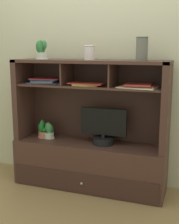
% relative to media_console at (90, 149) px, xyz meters
% --- Properties ---
extents(floor_plane, '(6.00, 6.00, 0.02)m').
position_rel_media_console_xyz_m(floor_plane, '(0.00, -0.01, -0.41)').
color(floor_plane, olive).
rests_on(floor_plane, ground).
extents(back_wall, '(6.00, 0.02, 2.80)m').
position_rel_media_console_xyz_m(back_wall, '(0.00, 0.24, 1.00)').
color(back_wall, beige).
rests_on(back_wall, ground).
extents(media_console, '(1.55, 0.46, 1.31)m').
position_rel_media_console_xyz_m(media_console, '(0.00, 0.00, 0.00)').
color(media_console, '#442A22').
rests_on(media_console, ground).
extents(tv_monitor, '(0.47, 0.21, 0.37)m').
position_rel_media_console_xyz_m(tv_monitor, '(0.15, -0.00, 0.22)').
color(tv_monitor, black).
rests_on(tv_monitor, media_console).
extents(potted_orchid, '(0.11, 0.12, 0.17)m').
position_rel_media_console_xyz_m(potted_orchid, '(-0.46, -0.00, 0.15)').
color(potted_orchid, beige).
rests_on(potted_orchid, media_console).
extents(potted_fern, '(0.13, 0.13, 0.20)m').
position_rel_media_console_xyz_m(potted_fern, '(-0.54, 0.01, 0.15)').
color(potted_fern, '#B76F54').
rests_on(potted_fern, media_console).
extents(magazine_stack_left, '(0.36, 0.19, 0.03)m').
position_rel_media_console_xyz_m(magazine_stack_left, '(-0.01, -0.06, 0.67)').
color(magazine_stack_left, gold).
rests_on(magazine_stack_left, media_console).
extents(magazine_stack_centre, '(0.38, 0.24, 0.05)m').
position_rel_media_console_xyz_m(magazine_stack_centre, '(-0.49, -0.01, 0.68)').
color(magazine_stack_centre, '#365085').
rests_on(magazine_stack_centre, media_console).
extents(magazine_stack_right, '(0.38, 0.30, 0.04)m').
position_rel_media_console_xyz_m(magazine_stack_right, '(0.49, -0.05, 0.67)').
color(magazine_stack_right, beige).
rests_on(magazine_stack_right, media_console).
extents(potted_succulent, '(0.13, 0.13, 0.19)m').
position_rel_media_console_xyz_m(potted_succulent, '(-0.50, -0.04, 0.99)').
color(potted_succulent, silver).
rests_on(potted_succulent, media_console).
extents(ceramic_vase, '(0.11, 0.11, 0.22)m').
position_rel_media_console_xyz_m(ceramic_vase, '(0.50, -0.01, 1.01)').
color(ceramic_vase, '#616259').
rests_on(ceramic_vase, media_console).
extents(accent_vase, '(0.10, 0.10, 0.14)m').
position_rel_media_console_xyz_m(accent_vase, '(0.00, -0.01, 0.97)').
color(accent_vase, silver).
rests_on(accent_vase, media_console).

